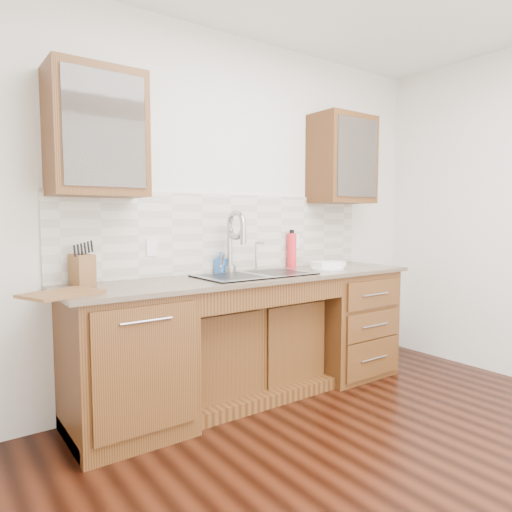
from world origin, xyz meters
TOP-DOWN VIEW (x-y plane):
  - ground at (0.00, 0.00)m, footprint 4.00×3.50m
  - wall_back at (0.00, 1.80)m, footprint 4.00×0.10m
  - base_cabinet_left at (-0.95, 1.44)m, footprint 0.70×0.62m
  - base_cabinet_center at (0.00, 1.53)m, footprint 1.20×0.44m
  - base_cabinet_right at (0.95, 1.44)m, footprint 0.70×0.62m
  - countertop at (0.00, 1.43)m, footprint 2.70×0.65m
  - backsplash at (0.00, 1.74)m, footprint 2.70×0.02m
  - sink at (0.00, 1.41)m, footprint 0.84×0.46m
  - faucet at (-0.07, 1.64)m, footprint 0.04×0.04m
  - filter_tap at (0.18, 1.65)m, footprint 0.02×0.02m
  - upper_cabinet_left at (-1.05, 1.58)m, footprint 0.55×0.34m
  - upper_cabinet_right at (1.05, 1.58)m, footprint 0.55×0.34m
  - outlet_left at (-0.65, 1.73)m, footprint 0.08×0.01m
  - outlet_right at (0.65, 1.73)m, footprint 0.08×0.01m
  - soap_bottle at (-0.12, 1.69)m, footprint 0.09×0.09m
  - water_bottle at (0.57, 1.68)m, footprint 0.09×0.09m
  - plate at (0.71, 1.40)m, footprint 0.33×0.33m
  - dish_towel at (0.76, 1.45)m, footprint 0.27×0.21m
  - knife_block at (-1.14, 1.63)m, footprint 0.13×0.18m
  - cutting_board at (-1.33, 1.33)m, footprint 0.45×0.39m
  - cup_left_a at (-1.15, 1.58)m, footprint 0.15×0.15m
  - cup_left_b at (-0.96, 1.58)m, footprint 0.13×0.13m
  - cup_right_a at (0.91, 1.58)m, footprint 0.15×0.15m
  - cup_right_b at (1.17, 1.58)m, footprint 0.14×0.14m

SIDE VIEW (x-z plane):
  - ground at x=0.00m, z-range -0.10..0.00m
  - base_cabinet_center at x=0.00m, z-range 0.00..0.70m
  - base_cabinet_left at x=-0.95m, z-range 0.00..0.88m
  - base_cabinet_right at x=0.95m, z-range 0.00..0.88m
  - sink at x=0.00m, z-range 0.73..0.92m
  - countertop at x=0.00m, z-range 0.88..0.91m
  - plate at x=0.71m, z-range 0.91..0.92m
  - cutting_board at x=-1.33m, z-range 0.91..0.93m
  - dish_towel at x=0.76m, z-range 0.93..0.96m
  - soap_bottle at x=-0.12m, z-range 0.91..1.07m
  - knife_block at x=-1.14m, z-range 0.91..1.10m
  - filter_tap at x=0.18m, z-range 0.91..1.15m
  - water_bottle at x=0.57m, z-range 0.91..1.19m
  - faucet at x=-0.07m, z-range 0.91..1.31m
  - outlet_left at x=-0.65m, z-range 1.06..1.18m
  - outlet_right at x=0.65m, z-range 1.06..1.18m
  - backsplash at x=0.00m, z-range 0.91..1.50m
  - wall_back at x=0.00m, z-range 0.00..2.70m
  - cup_left_a at x=-1.15m, z-range 1.72..1.81m
  - cup_right_a at x=0.91m, z-range 1.72..1.82m
  - cup_right_b at x=1.17m, z-range 1.72..1.82m
  - cup_left_b at x=-0.96m, z-range 1.72..1.83m
  - upper_cabinet_left at x=-1.05m, z-range 1.45..2.20m
  - upper_cabinet_right at x=1.05m, z-range 1.45..2.20m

